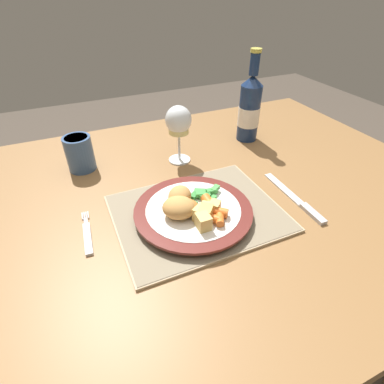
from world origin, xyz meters
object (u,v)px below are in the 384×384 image
(table_knife, at_px, (298,201))
(drinking_cup, at_px, (79,153))
(fork, at_px, (87,235))
(wine_glass, at_px, (179,123))
(dining_table, at_px, (181,225))
(bottle, at_px, (249,108))
(dinner_plate, at_px, (195,211))

(table_knife, bearing_deg, drinking_cup, 140.93)
(fork, relative_size, wine_glass, 0.83)
(wine_glass, bearing_deg, drinking_cup, 165.96)
(dining_table, xyz_separation_m, bottle, (0.31, 0.21, 0.18))
(fork, bearing_deg, dining_table, 11.33)
(dining_table, bearing_deg, bottle, 33.41)
(dinner_plate, distance_m, wine_glass, 0.27)
(table_knife, xyz_separation_m, bottle, (0.07, 0.33, 0.10))
(dinner_plate, xyz_separation_m, bottle, (0.31, 0.28, 0.08))
(fork, relative_size, drinking_cup, 1.42)
(dinner_plate, height_order, fork, dinner_plate)
(dining_table, relative_size, drinking_cup, 14.82)
(fork, bearing_deg, table_knife, -10.02)
(table_knife, height_order, wine_glass, wine_glass)
(dinner_plate, xyz_separation_m, drinking_cup, (-0.19, 0.30, 0.03))
(fork, distance_m, wine_glass, 0.37)
(dinner_plate, xyz_separation_m, fork, (-0.22, 0.03, -0.01))
(bottle, bearing_deg, fork, -154.79)
(drinking_cup, bearing_deg, wine_glass, -14.04)
(wine_glass, relative_size, bottle, 0.59)
(bottle, height_order, drinking_cup, bottle)
(wine_glass, bearing_deg, dining_table, -111.75)
(fork, height_order, drinking_cup, drinking_cup)
(wine_glass, distance_m, drinking_cup, 0.27)
(dinner_plate, bearing_deg, dining_table, 92.99)
(fork, relative_size, bottle, 0.50)
(dinner_plate, relative_size, bottle, 0.95)
(bottle, relative_size, drinking_cup, 2.86)
(dining_table, distance_m, fork, 0.24)
(dining_table, bearing_deg, fork, -168.67)
(wine_glass, height_order, bottle, bottle)
(table_knife, xyz_separation_m, drinking_cup, (-0.43, 0.35, 0.05))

